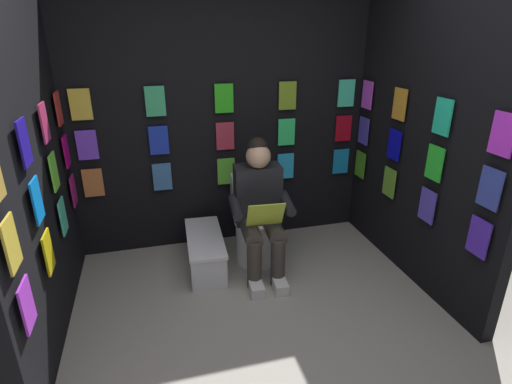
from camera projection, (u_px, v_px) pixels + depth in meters
name	position (u px, v px, depth m)	size (l,w,h in m)	color
display_wall_back	(223.00, 128.00, 3.84)	(2.89, 0.14, 2.30)	black
display_wall_left	(423.00, 146.00, 3.26)	(0.14, 1.97, 2.30)	black
display_wall_right	(30.00, 178.00, 2.56)	(0.14, 1.97, 2.30)	black
toilet	(255.00, 225.00, 3.76)	(0.42, 0.57, 0.77)	white
person_reading	(260.00, 208.00, 3.45)	(0.55, 0.70, 1.19)	black
comic_longbox_near	(205.00, 251.00, 3.65)	(0.35, 0.80, 0.31)	silver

